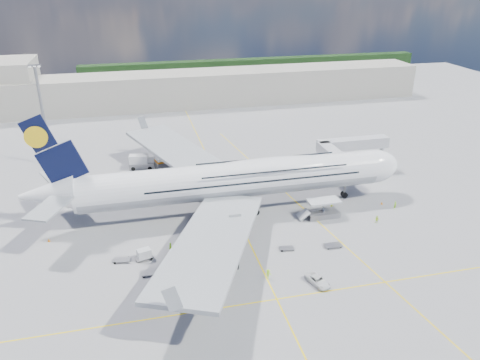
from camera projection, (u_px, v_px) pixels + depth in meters
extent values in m
plane|color=gray|center=(245.00, 233.00, 88.85)|extent=(300.00, 300.00, 0.00)
cube|color=yellow|center=(245.00, 233.00, 88.85)|extent=(0.25, 220.00, 0.01)
cube|color=yellow|center=(277.00, 299.00, 71.11)|extent=(120.00, 0.25, 0.01)
cube|color=yellow|center=(297.00, 202.00, 100.69)|extent=(14.16, 99.06, 0.01)
cylinder|color=white|center=(233.00, 180.00, 94.93)|extent=(62.00, 7.20, 7.20)
cylinder|color=#9EA0A5|center=(233.00, 181.00, 94.99)|extent=(60.76, 7.13, 7.13)
ellipsoid|color=white|center=(271.00, 167.00, 95.82)|extent=(36.00, 6.84, 3.76)
ellipsoid|color=white|center=(372.00, 166.00, 101.52)|extent=(11.52, 7.20, 7.20)
ellipsoid|color=black|center=(386.00, 162.00, 101.97)|extent=(3.84, 4.16, 1.44)
cone|color=white|center=(48.00, 194.00, 87.05)|extent=(10.00, 6.84, 6.84)
cube|color=black|center=(51.00, 149.00, 83.87)|extent=(11.02, 0.46, 14.61)
cylinder|color=yellow|center=(36.00, 137.00, 82.39)|extent=(4.00, 0.60, 4.00)
cube|color=#999EA3|center=(182.00, 154.00, 111.46)|extent=(25.49, 39.15, 3.35)
cube|color=#999EA3|center=(212.00, 240.00, 75.98)|extent=(25.49, 39.15, 3.35)
cylinder|color=#B7BABF|center=(208.00, 174.00, 106.85)|extent=(5.20, 3.50, 3.50)
cylinder|color=#B7BABF|center=(183.00, 159.00, 115.21)|extent=(5.20, 3.50, 3.50)
cylinder|color=#B7BABF|center=(232.00, 227.00, 84.68)|extent=(5.20, 3.50, 3.50)
cylinder|color=#B7BABF|center=(219.00, 263.00, 74.41)|extent=(5.20, 3.50, 3.50)
cylinder|color=gray|center=(345.00, 188.00, 102.13)|extent=(0.44, 0.44, 3.80)
cylinder|color=black|center=(344.00, 195.00, 102.77)|extent=(1.30, 0.90, 1.30)
cylinder|color=gray|center=(233.00, 200.00, 96.82)|extent=(0.56, 0.56, 3.80)
cylinder|color=black|center=(230.00, 200.00, 100.25)|extent=(1.50, 0.90, 1.50)
cube|color=#B7B7BC|center=(331.00, 154.00, 107.75)|extent=(3.00, 10.00, 2.60)
cube|color=#B7B7BC|center=(353.00, 144.00, 113.89)|extent=(18.00, 3.00, 2.60)
cylinder|color=gray|center=(332.00, 162.00, 112.29)|extent=(0.80, 0.80, 7.10)
cylinder|color=black|center=(331.00, 174.00, 113.56)|extent=(0.90, 0.80, 0.90)
cylinder|color=gray|center=(381.00, 154.00, 117.04)|extent=(1.00, 1.00, 7.10)
cube|color=gray|center=(379.00, 166.00, 118.34)|extent=(2.00, 2.00, 0.80)
cylinder|color=#B7B7BC|center=(337.00, 159.00, 104.38)|extent=(3.60, 3.60, 2.80)
cube|color=silver|center=(324.00, 201.00, 93.60)|extent=(6.50, 3.20, 0.35)
cube|color=gray|center=(323.00, 214.00, 94.81)|extent=(6.50, 3.20, 1.10)
cube|color=gray|center=(323.00, 207.00, 94.20)|extent=(0.22, 1.99, 3.00)
cylinder|color=black|center=(313.00, 219.00, 93.28)|extent=(0.70, 0.30, 0.70)
cube|color=silver|center=(303.00, 214.00, 93.73)|extent=(2.16, 2.60, 1.60)
cylinder|color=gray|center=(44.00, 118.00, 115.12)|extent=(0.70, 0.70, 25.00)
cube|color=gray|center=(34.00, 66.00, 109.91)|extent=(3.00, 0.40, 0.60)
cube|color=#B2AD9E|center=(182.00, 89.00, 170.64)|extent=(180.00, 16.00, 12.00)
cube|color=#193814|center=(255.00, 67.00, 219.88)|extent=(160.00, 6.00, 8.00)
cube|color=gray|center=(122.00, 260.00, 80.19)|extent=(3.15, 2.09, 0.17)
cylinder|color=black|center=(115.00, 263.00, 79.48)|extent=(0.43, 0.17, 0.43)
cylinder|color=black|center=(129.00, 258.00, 81.01)|extent=(0.43, 0.17, 0.43)
cube|color=gray|center=(144.00, 257.00, 80.79)|extent=(3.38, 2.38, 0.18)
cylinder|color=black|center=(137.00, 261.00, 80.04)|extent=(0.45, 0.18, 0.45)
cylinder|color=black|center=(151.00, 255.00, 81.65)|extent=(0.45, 0.18, 0.45)
cube|color=silver|center=(144.00, 253.00, 80.46)|extent=(2.57, 2.07, 1.53)
cube|color=gray|center=(171.00, 274.00, 76.45)|extent=(3.28, 1.98, 0.19)
cylinder|color=black|center=(163.00, 278.00, 75.69)|extent=(0.46, 0.19, 0.46)
cylinder|color=black|center=(178.00, 271.00, 77.33)|extent=(0.46, 0.19, 0.46)
cube|color=gray|center=(152.00, 272.00, 76.81)|extent=(3.45, 1.97, 0.20)
cylinder|color=black|center=(144.00, 276.00, 75.99)|extent=(0.49, 0.20, 0.49)
cylinder|color=black|center=(160.00, 269.00, 77.75)|extent=(0.49, 0.20, 0.49)
cube|color=gray|center=(333.00, 245.00, 84.44)|extent=(3.14, 1.76, 0.18)
cylinder|color=black|center=(328.00, 248.00, 83.68)|extent=(0.45, 0.18, 0.45)
cylinder|color=black|center=(338.00, 243.00, 85.30)|extent=(0.45, 0.18, 0.45)
cube|color=gray|center=(287.00, 248.00, 83.60)|extent=(2.83, 1.82, 0.16)
cylinder|color=black|center=(282.00, 251.00, 82.96)|extent=(0.39, 0.16, 0.39)
cylinder|color=black|center=(291.00, 246.00, 84.34)|extent=(0.39, 0.16, 0.39)
cube|color=silver|center=(211.00, 234.00, 87.32)|extent=(3.24, 2.32, 1.37)
cube|color=black|center=(211.00, 230.00, 86.97)|extent=(1.43, 1.55, 0.53)
cylinder|color=black|center=(206.00, 238.00, 86.74)|extent=(0.67, 0.26, 0.67)
cylinder|color=black|center=(216.00, 233.00, 88.22)|extent=(0.67, 0.26, 0.67)
cube|color=gray|center=(170.00, 165.00, 117.35)|extent=(7.85, 4.62, 2.27)
cube|color=silver|center=(166.00, 157.00, 116.29)|extent=(6.02, 4.21, 2.50)
cube|color=silver|center=(181.00, 160.00, 117.53)|extent=(2.68, 3.07, 1.82)
cube|color=black|center=(184.00, 159.00, 117.61)|extent=(0.78, 2.24, 1.02)
cylinder|color=black|center=(181.00, 167.00, 116.93)|extent=(1.25, 0.40, 1.25)
cylinder|color=black|center=(160.00, 165.00, 118.19)|extent=(1.25, 0.40, 1.25)
cube|color=orange|center=(167.00, 160.00, 116.62)|extent=(6.09, 4.28, 0.57)
cube|color=gray|center=(142.00, 165.00, 117.34)|extent=(6.37, 3.16, 1.88)
cube|color=silver|center=(139.00, 159.00, 116.47)|extent=(4.81, 3.01, 2.06)
cube|color=silver|center=(151.00, 161.00, 117.50)|extent=(2.00, 2.39, 1.50)
cube|color=black|center=(154.00, 161.00, 117.56)|extent=(0.43, 1.88, 0.84)
cylinder|color=black|center=(151.00, 168.00, 117.00)|extent=(1.03, 0.33, 1.03)
cylinder|color=black|center=(134.00, 166.00, 118.03)|extent=(1.03, 0.33, 1.03)
imported|color=white|center=(318.00, 281.00, 74.29)|extent=(3.46, 5.08, 1.29)
imported|color=#91E017|center=(395.00, 205.00, 97.54)|extent=(0.75, 0.63, 1.76)
imported|color=#B5E217|center=(377.00, 220.00, 92.10)|extent=(0.95, 1.00, 1.62)
imported|color=#AEFE1A|center=(170.00, 248.00, 82.42)|extent=(0.72, 1.24, 1.99)
imported|color=#D3F619|center=(332.00, 205.00, 97.71)|extent=(1.02, 1.03, 1.80)
imported|color=#A2E518|center=(268.00, 274.00, 75.46)|extent=(1.15, 0.68, 1.75)
cone|color=orange|center=(382.00, 203.00, 99.79)|extent=(0.49, 0.49, 0.62)
cube|color=orange|center=(382.00, 204.00, 99.92)|extent=(0.42, 0.42, 0.03)
cone|color=orange|center=(187.00, 188.00, 106.73)|extent=(0.39, 0.39, 0.50)
cube|color=orange|center=(187.00, 189.00, 106.82)|extent=(0.34, 0.34, 0.03)
cone|color=orange|center=(137.00, 182.00, 110.05)|extent=(0.39, 0.39, 0.50)
cube|color=orange|center=(138.00, 182.00, 110.15)|extent=(0.34, 0.34, 0.03)
cone|color=orange|center=(199.00, 249.00, 83.27)|extent=(0.50, 0.50, 0.63)
cube|color=orange|center=(199.00, 251.00, 83.40)|extent=(0.43, 0.43, 0.03)
cone|color=orange|center=(205.00, 294.00, 71.79)|extent=(0.49, 0.49, 0.63)
cube|color=orange|center=(205.00, 295.00, 71.92)|extent=(0.43, 0.43, 0.03)
cone|color=orange|center=(49.00, 240.00, 86.07)|extent=(0.48, 0.48, 0.61)
cube|color=orange|center=(49.00, 241.00, 86.19)|extent=(0.42, 0.42, 0.03)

